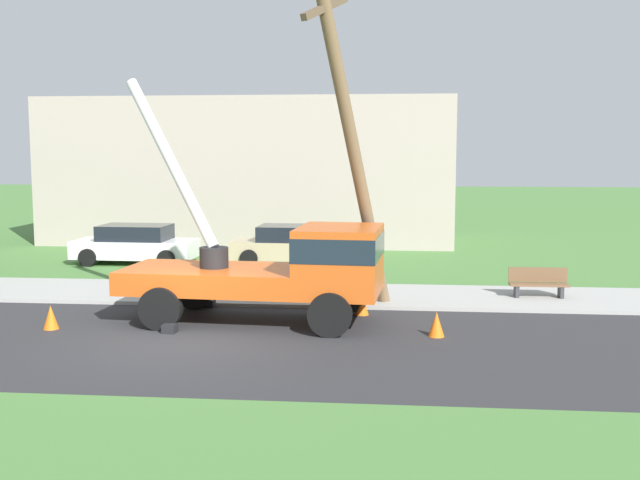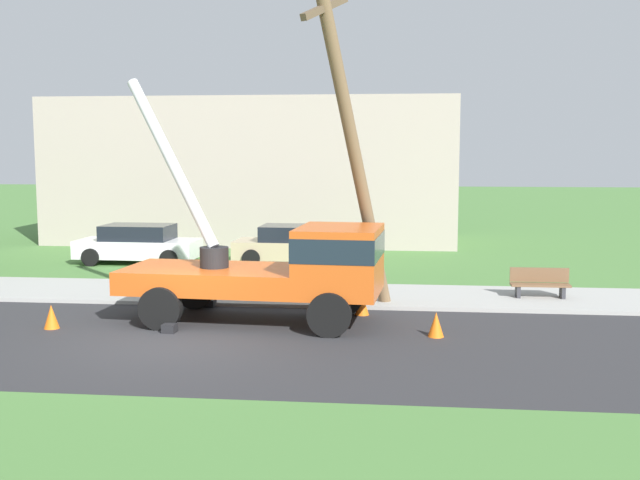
{
  "view_description": "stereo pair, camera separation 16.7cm",
  "coord_description": "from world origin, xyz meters",
  "px_view_note": "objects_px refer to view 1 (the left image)",
  "views": [
    {
      "loc": [
        4.7,
        -15.78,
        4.15
      ],
      "look_at": [
        2.95,
        2.18,
        2.0
      ],
      "focal_mm": 42.69,
      "sensor_mm": 36.0,
      "label": 1
    },
    {
      "loc": [
        4.86,
        -15.76,
        4.15
      ],
      "look_at": [
        2.95,
        2.18,
        2.0
      ],
      "focal_mm": 42.69,
      "sensor_mm": 36.0,
      "label": 2
    }
  ],
  "objects_px": {
    "traffic_cone_ahead": "(436,324)",
    "parked_sedan_white": "(136,244)",
    "utility_truck": "(286,265)",
    "traffic_cone_curbside": "(362,304)",
    "leaning_utility_pole": "(352,142)",
    "traffic_cone_behind": "(51,317)",
    "parked_sedan_tan": "(293,245)",
    "park_bench": "(538,284)"
  },
  "relations": [
    {
      "from": "traffic_cone_curbside",
      "to": "parked_sedan_tan",
      "type": "xyz_separation_m",
      "value": [
        -2.84,
        8.28,
        0.43
      ]
    },
    {
      "from": "utility_truck",
      "to": "leaning_utility_pole",
      "type": "distance_m",
      "value": 3.42
    },
    {
      "from": "leaning_utility_pole",
      "to": "parked_sedan_white",
      "type": "bearing_deg",
      "value": 135.99
    },
    {
      "from": "utility_truck",
      "to": "traffic_cone_curbside",
      "type": "height_order",
      "value": "utility_truck"
    },
    {
      "from": "traffic_cone_behind",
      "to": "park_bench",
      "type": "xyz_separation_m",
      "value": [
        11.93,
        4.6,
        0.18
      ]
    },
    {
      "from": "traffic_cone_ahead",
      "to": "traffic_cone_curbside",
      "type": "height_order",
      "value": "same"
    },
    {
      "from": "parked_sedan_tan",
      "to": "traffic_cone_curbside",
      "type": "bearing_deg",
      "value": -71.07
    },
    {
      "from": "traffic_cone_curbside",
      "to": "parked_sedan_tan",
      "type": "height_order",
      "value": "parked_sedan_tan"
    },
    {
      "from": "traffic_cone_curbside",
      "to": "park_bench",
      "type": "xyz_separation_m",
      "value": [
        4.79,
        2.35,
        0.18
      ]
    },
    {
      "from": "traffic_cone_ahead",
      "to": "parked_sedan_white",
      "type": "relative_size",
      "value": 0.13
    },
    {
      "from": "traffic_cone_behind",
      "to": "parked_sedan_white",
      "type": "height_order",
      "value": "parked_sedan_white"
    },
    {
      "from": "utility_truck",
      "to": "traffic_cone_behind",
      "type": "height_order",
      "value": "utility_truck"
    },
    {
      "from": "traffic_cone_ahead",
      "to": "parked_sedan_tan",
      "type": "relative_size",
      "value": 0.13
    },
    {
      "from": "parked_sedan_white",
      "to": "park_bench",
      "type": "xyz_separation_m",
      "value": [
        13.42,
        -5.61,
        -0.25
      ]
    },
    {
      "from": "parked_sedan_tan",
      "to": "parked_sedan_white",
      "type": "bearing_deg",
      "value": -176.8
    },
    {
      "from": "leaning_utility_pole",
      "to": "park_bench",
      "type": "height_order",
      "value": "leaning_utility_pole"
    },
    {
      "from": "parked_sedan_tan",
      "to": "park_bench",
      "type": "xyz_separation_m",
      "value": [
        7.63,
        -5.93,
        -0.25
      ]
    },
    {
      "from": "traffic_cone_behind",
      "to": "traffic_cone_curbside",
      "type": "bearing_deg",
      "value": 17.45
    },
    {
      "from": "traffic_cone_behind",
      "to": "traffic_cone_curbside",
      "type": "xyz_separation_m",
      "value": [
        7.13,
        2.24,
        0.0
      ]
    },
    {
      "from": "traffic_cone_behind",
      "to": "parked_sedan_tan",
      "type": "relative_size",
      "value": 0.13
    },
    {
      "from": "utility_truck",
      "to": "traffic_cone_curbside",
      "type": "relative_size",
      "value": 12.04
    },
    {
      "from": "leaning_utility_pole",
      "to": "traffic_cone_ahead",
      "type": "bearing_deg",
      "value": -44.39
    },
    {
      "from": "leaning_utility_pole",
      "to": "traffic_cone_curbside",
      "type": "relative_size",
      "value": 15.15
    },
    {
      "from": "traffic_cone_behind",
      "to": "traffic_cone_curbside",
      "type": "relative_size",
      "value": 1.0
    },
    {
      "from": "utility_truck",
      "to": "park_bench",
      "type": "xyz_separation_m",
      "value": [
        6.57,
        3.4,
        -0.95
      ]
    },
    {
      "from": "leaning_utility_pole",
      "to": "parked_sedan_tan",
      "type": "distance_m",
      "value": 9.52
    },
    {
      "from": "parked_sedan_white",
      "to": "park_bench",
      "type": "height_order",
      "value": "parked_sedan_white"
    },
    {
      "from": "traffic_cone_ahead",
      "to": "parked_sedan_white",
      "type": "bearing_deg",
      "value": 135.91
    },
    {
      "from": "utility_truck",
      "to": "park_bench",
      "type": "relative_size",
      "value": 4.21
    },
    {
      "from": "utility_truck",
      "to": "parked_sedan_white",
      "type": "bearing_deg",
      "value": 127.28
    },
    {
      "from": "leaning_utility_pole",
      "to": "park_bench",
      "type": "bearing_deg",
      "value": 26.16
    },
    {
      "from": "traffic_cone_curbside",
      "to": "park_bench",
      "type": "bearing_deg",
      "value": 26.15
    },
    {
      "from": "parked_sedan_white",
      "to": "traffic_cone_curbside",
      "type": "bearing_deg",
      "value": -42.68
    },
    {
      "from": "leaning_utility_pole",
      "to": "traffic_cone_behind",
      "type": "xyz_separation_m",
      "value": [
        -6.88,
        -2.11,
        -4.05
      ]
    },
    {
      "from": "traffic_cone_behind",
      "to": "parked_sedan_white",
      "type": "relative_size",
      "value": 0.13
    },
    {
      "from": "traffic_cone_curbside",
      "to": "park_bench",
      "type": "height_order",
      "value": "park_bench"
    },
    {
      "from": "traffic_cone_ahead",
      "to": "traffic_cone_behind",
      "type": "bearing_deg",
      "value": -179.09
    },
    {
      "from": "traffic_cone_ahead",
      "to": "parked_sedan_tan",
      "type": "xyz_separation_m",
      "value": [
        -4.6,
        10.38,
        0.43
      ]
    },
    {
      "from": "parked_sedan_white",
      "to": "traffic_cone_ahead",
      "type": "bearing_deg",
      "value": -44.09
    },
    {
      "from": "traffic_cone_ahead",
      "to": "traffic_cone_curbside",
      "type": "xyz_separation_m",
      "value": [
        -1.76,
        2.1,
        0.0
      ]
    },
    {
      "from": "traffic_cone_behind",
      "to": "parked_sedan_white",
      "type": "distance_m",
      "value": 10.32
    },
    {
      "from": "leaning_utility_pole",
      "to": "traffic_cone_ahead",
      "type": "xyz_separation_m",
      "value": [
        2.01,
        -1.97,
        -4.05
      ]
    }
  ]
}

